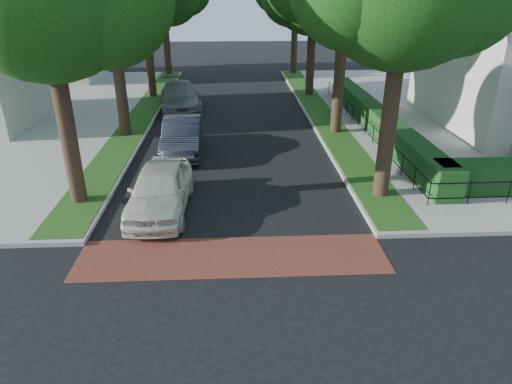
% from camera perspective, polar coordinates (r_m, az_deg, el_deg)
% --- Properties ---
extents(ground, '(120.00, 120.00, 0.00)m').
position_cam_1_polar(ground, '(10.89, -2.91, -17.14)').
color(ground, black).
rests_on(ground, ground).
extents(crosswalk_far, '(9.00, 2.20, 0.01)m').
position_cam_1_polar(crosswalk_far, '(13.46, -2.96, -8.05)').
color(crosswalk_far, brown).
rests_on(crosswalk_far, ground).
extents(grass_strip_ne, '(1.60, 29.80, 0.02)m').
position_cam_1_polar(grass_strip_ne, '(28.65, 7.97, 9.90)').
color(grass_strip_ne, '#1F4A15').
rests_on(grass_strip_ne, sidewalk_ne).
extents(grass_strip_nw, '(1.60, 29.80, 0.02)m').
position_cam_1_polar(grass_strip_nw, '(28.69, -14.05, 9.44)').
color(grass_strip_nw, '#1F4A15').
rests_on(grass_strip_nw, sidewalk_nw).
extents(hedge_main_road, '(1.00, 18.00, 1.20)m').
position_cam_1_polar(hedge_main_road, '(25.21, 14.92, 8.71)').
color(hedge_main_road, '#163F15').
rests_on(hedge_main_road, sidewalk_ne).
extents(fence_main_road, '(0.06, 18.00, 0.90)m').
position_cam_1_polar(fence_main_road, '(25.02, 13.12, 8.43)').
color(fence_main_road, black).
rests_on(fence_main_road, sidewalk_ne).
extents(house_left_far, '(10.00, 9.00, 10.14)m').
position_cam_1_polar(house_left_far, '(43.14, -25.60, 19.30)').
color(house_left_far, beige).
rests_on(house_left_far, sidewalk_nw).
extents(parked_car_front, '(2.06, 4.87, 1.64)m').
position_cam_1_polar(parked_car_front, '(16.05, -11.89, 0.36)').
color(parked_car_front, silver).
rests_on(parked_car_front, ground).
extents(parked_car_middle, '(1.86, 4.95, 1.62)m').
position_cam_1_polar(parked_car_middle, '(21.72, -9.20, 6.91)').
color(parked_car_middle, '#1D212C').
rests_on(parked_car_middle, ground).
extents(parked_car_rear, '(3.20, 6.13, 1.70)m').
position_cam_1_polar(parked_car_rear, '(29.62, -9.47, 11.65)').
color(parked_car_rear, slate).
rests_on(parked_car_rear, ground).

